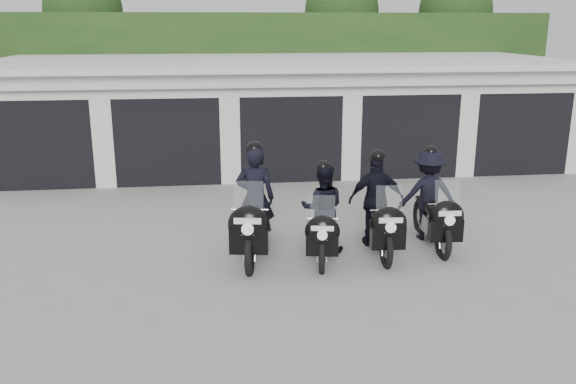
{
  "coord_description": "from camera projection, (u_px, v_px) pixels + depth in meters",
  "views": [
    {
      "loc": [
        -1.93,
        -9.67,
        3.99
      ],
      "look_at": [
        -0.66,
        0.76,
        1.05
      ],
      "focal_mm": 38.0,
      "sensor_mm": 36.0,
      "label": 1
    }
  ],
  "objects": [
    {
      "name": "police_bike_a",
      "position": [
        254.0,
        211.0,
        10.61
      ],
      "size": [
        0.93,
        2.34,
        2.05
      ],
      "rotation": [
        0.0,
        0.0,
        -0.16
      ],
      "color": "black",
      "rests_on": "ground"
    },
    {
      "name": "police_bike_c",
      "position": [
        378.0,
        207.0,
        10.93
      ],
      "size": [
        1.05,
        2.13,
        1.86
      ],
      "rotation": [
        0.0,
        0.0,
        -0.07
      ],
      "color": "black",
      "rests_on": "ground"
    },
    {
      "name": "ground",
      "position": [
        331.0,
        261.0,
        10.54
      ],
      "size": [
        80.0,
        80.0,
        0.0
      ],
      "primitive_type": "plane",
      "color": "gray",
      "rests_on": "ground"
    },
    {
      "name": "garage_block",
      "position": [
        280.0,
        113.0,
        17.86
      ],
      "size": [
        16.4,
        6.8,
        2.96
      ],
      "color": "silver",
      "rests_on": "ground"
    },
    {
      "name": "police_bike_d",
      "position": [
        430.0,
        201.0,
        11.29
      ],
      "size": [
        1.14,
        2.13,
        1.86
      ],
      "rotation": [
        0.0,
        0.0,
        -0.04
      ],
      "color": "black",
      "rests_on": "ground"
    },
    {
      "name": "background_vegetation",
      "position": [
        276.0,
        57.0,
        22.18
      ],
      "size": [
        20.0,
        3.9,
        5.8
      ],
      "color": "#193B15",
      "rests_on": "ground"
    },
    {
      "name": "police_bike_b",
      "position": [
        322.0,
        215.0,
        10.66
      ],
      "size": [
        0.92,
        1.96,
        1.72
      ],
      "rotation": [
        0.0,
        0.0,
        -0.18
      ],
      "color": "black",
      "rests_on": "ground"
    }
  ]
}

